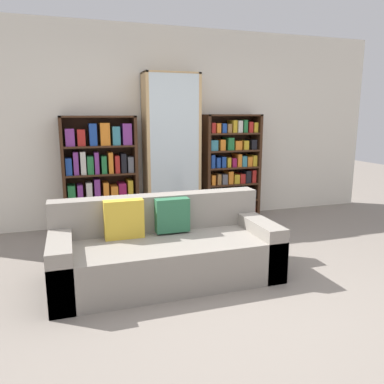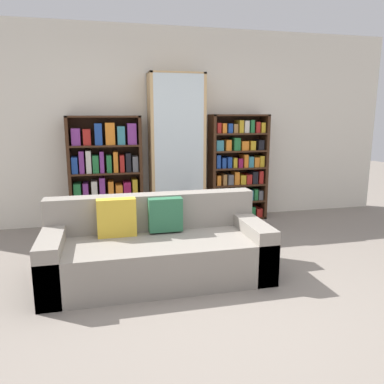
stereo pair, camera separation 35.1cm
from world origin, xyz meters
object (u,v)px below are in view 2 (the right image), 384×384
bookshelf_right (238,170)px  wine_bottle (236,222)px  display_cabinet (177,151)px  couch (157,250)px  bookshelf_left (106,174)px

bookshelf_right → wine_bottle: bookshelf_right is taller
display_cabinet → wine_bottle: display_cabinet is taller
couch → display_cabinet: display_cabinet is taller
bookshelf_right → couch: bearing=-129.2°
bookshelf_left → wine_bottle: bearing=-25.1°
couch → wine_bottle: (1.17, 1.04, -0.11)m
bookshelf_left → display_cabinet: display_cabinet is taller
display_cabinet → bookshelf_right: 0.96m
bookshelf_left → wine_bottle: size_ratio=3.78×
couch → wine_bottle: size_ratio=5.14×
bookshelf_left → bookshelf_right: bookshelf_right is taller
couch → wine_bottle: 1.57m
couch → bookshelf_left: bearing=103.3°
couch → display_cabinet: bearing=72.8°
couch → display_cabinet: 2.00m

